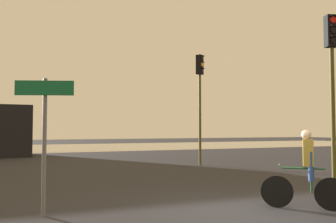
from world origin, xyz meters
The scene contains 6 objects.
ground_plane centered at (0.00, 0.00, 0.00)m, with size 120.00×120.00×0.00m, color #28282D.
water_strip centered at (0.00, 29.66, 0.00)m, with size 80.00×16.00×0.01m, color #9E937F.
traffic_light_near_right centered at (4.04, 1.75, 3.33)m, with size 0.38×0.40×4.82m.
traffic_light_far_right centered at (4.06, 9.29, 3.50)m, with size 0.40×0.42×5.09m.
direction_sign_post centered at (-3.59, 1.64, 1.70)m, with size 1.04×0.42×2.60m.
cyclist centered at (1.39, 0.08, 0.82)m, with size 1.29×1.18×1.62m.
Camera 1 is at (-4.37, -5.77, 1.62)m, focal length 40.00 mm.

